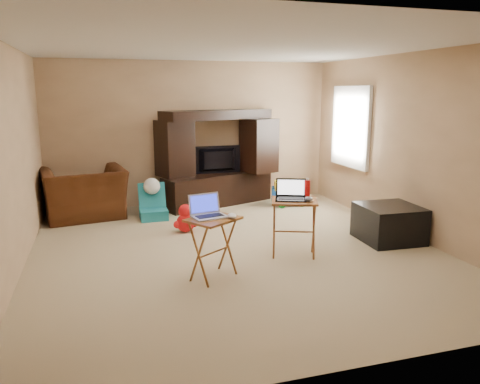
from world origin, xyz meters
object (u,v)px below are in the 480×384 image
object	(u,v)px
tray_table_right	(294,228)
laptop_left	(210,207)
recliner	(84,193)
mouse_left	(232,216)
entertainment_center	(218,158)
television	(218,160)
child_rocker	(153,202)
ottoman	(389,223)
push_toy	(289,193)
tray_table_left	(213,248)
plush_toy	(186,218)
water_bottle	(307,189)
laptop_right	(291,190)
mouse_right	(309,199)

from	to	relation	value
tray_table_right	laptop_left	world-z (taller)	laptop_left
recliner	mouse_left	distance (m)	3.44
entertainment_center	television	bearing A→B (deg)	-110.73
recliner	tray_table_right	bearing A→B (deg)	124.57
recliner	child_rocker	bearing A→B (deg)	150.34
ottoman	mouse_left	world-z (taller)	mouse_left
push_toy	mouse_left	distance (m)	3.48
tray_table_left	laptop_left	bearing A→B (deg)	101.01
television	push_toy	world-z (taller)	television
recliner	ottoman	distance (m)	4.63
push_toy	plush_toy	bearing A→B (deg)	-134.39
entertainment_center	laptop_left	world-z (taller)	entertainment_center
tray_table_left	water_bottle	xyz separation A→B (m)	(1.30, 0.48, 0.48)
child_rocker	ottoman	world-z (taller)	child_rocker
entertainment_center	ottoman	xyz separation A→B (m)	(1.69, -2.68, -0.59)
entertainment_center	laptop_right	size ratio (longest dim) A/B	5.54
recliner	mouse_right	world-z (taller)	recliner
mouse_right	laptop_right	bearing A→B (deg)	140.53
tray_table_left	tray_table_right	world-z (taller)	tray_table_right
recliner	tray_table_right	xyz separation A→B (m)	(2.48, -2.58, -0.05)
laptop_left	mouse_right	size ratio (longest dim) A/B	2.46
tray_table_left	laptop_left	xyz separation A→B (m)	(-0.03, 0.03, 0.46)
push_toy	tray_table_right	bearing A→B (deg)	-93.35
entertainment_center	tray_table_left	distance (m)	3.41
laptop_right	tray_table_right	bearing A→B (deg)	-4.14
plush_toy	laptop_right	size ratio (longest dim) A/B	1.12
television	tray_table_right	xyz separation A→B (m)	(0.23, -2.85, -0.45)
laptop_left	child_rocker	bearing A→B (deg)	85.62
laptop_left	mouse_left	distance (m)	0.26
recliner	laptop_right	bearing A→B (deg)	124.33
ottoman	tray_table_right	distance (m)	1.48
entertainment_center	child_rocker	world-z (taller)	entertainment_center
tray_table_right	laptop_left	bearing A→B (deg)	-140.49
child_rocker	ottoman	distance (m)	3.55
child_rocker	ottoman	bearing A→B (deg)	-34.59
water_bottle	recliner	bearing A→B (deg)	137.04
push_toy	water_bottle	size ratio (longest dim) A/B	2.77
entertainment_center	ottoman	bearing A→B (deg)	-78.45
tray_table_left	mouse_left	xyz separation A→B (m)	(0.19, -0.07, 0.36)
television	push_toy	xyz separation A→B (m)	(1.17, -0.41, -0.57)
entertainment_center	plush_toy	bearing A→B (deg)	-140.72
plush_toy	tray_table_right	bearing A→B (deg)	-51.39
plush_toy	ottoman	xyz separation A→B (m)	(2.56, -1.19, 0.04)
recliner	tray_table_left	world-z (taller)	recliner
mouse_left	laptop_left	bearing A→B (deg)	155.56
tray_table_right	laptop_right	world-z (taller)	laptop_right
entertainment_center	child_rocker	xyz separation A→B (m)	(-1.22, -0.66, -0.55)
tray_table_left	mouse_left	world-z (taller)	mouse_left
recliner	laptop_left	world-z (taller)	laptop_left
entertainment_center	television	xyz separation A→B (m)	(0.00, -0.01, -0.03)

